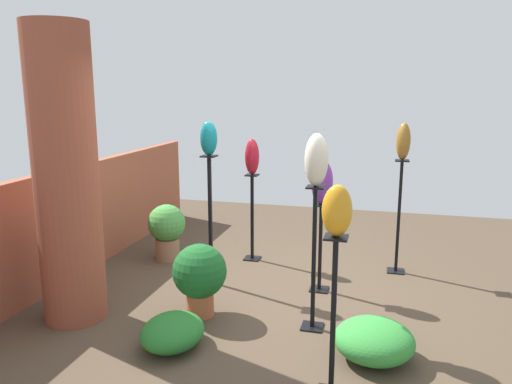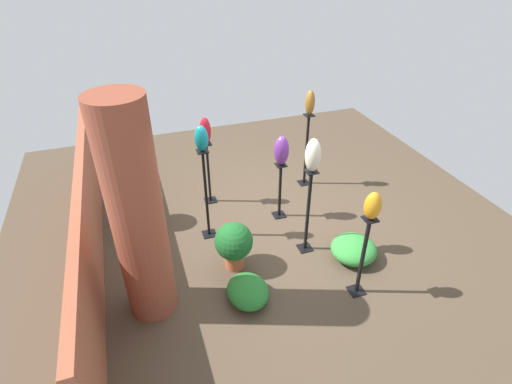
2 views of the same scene
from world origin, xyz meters
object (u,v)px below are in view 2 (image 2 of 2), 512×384
Objects in this scene: pedestal_teal at (206,198)px; art_vase_bronze at (310,103)px; art_vase_ruby at (205,131)px; pedestal_bronze at (306,153)px; pedestal_ruby at (209,176)px; art_vase_ivory at (313,155)px; potted_plant_mid_right at (234,243)px; pedestal_amber at (362,260)px; potted_plant_mid_left at (148,201)px; pedestal_ivory at (308,215)px; art_vase_amber at (373,206)px; brick_pillar at (138,217)px; pedestal_violet at (280,193)px; art_vase_teal at (201,138)px; art_vase_violet at (281,151)px.

art_vase_bronze is at bearing -65.98° from pedestal_teal.
pedestal_bronze is at bearing -89.77° from art_vase_ruby.
pedestal_ruby is 2.25m from art_vase_ivory.
pedestal_teal is (-0.90, 0.24, 0.17)m from pedestal_ruby.
art_vase_bronze reaches higher than potted_plant_mid_right.
pedestal_teal is at bearing 41.31° from pedestal_amber.
art_vase_bronze is 0.59× the size of potted_plant_mid_left.
art_vase_ivory reaches higher than pedestal_ivory.
art_vase_ruby reaches higher than potted_plant_mid_right.
art_vase_ruby is 2.99m from art_vase_amber.
brick_pillar is at bearing 124.27° from pedestal_bronze.
pedestal_bronze reaches higher than pedestal_violet.
pedestal_bronze is 3.70× the size of art_vase_teal.
art_vase_bronze is at bearing -55.73° from brick_pillar.
pedestal_teal is 1.07× the size of pedestal_bronze.
pedestal_bronze is 2.45m from art_vase_teal.
pedestal_violet is at bearing -84.80° from art_vase_teal.
art_vase_ivory is (-1.69, -1.04, 1.06)m from pedestal_ruby.
brick_pillar is at bearing 149.36° from art_vase_ruby.
art_vase_amber is (-2.69, 0.47, 0.74)m from pedestal_bronze.
art_vase_ivory is (0.99, 0.29, 1.02)m from pedestal_amber.
pedestal_ruby is 1.80m from pedestal_bronze.
potted_plant_mid_left is at bearing 35.25° from potted_plant_mid_right.
art_vase_bronze is (0.91, -2.04, -0.07)m from art_vase_teal.
potted_plant_mid_left is at bearing 56.40° from pedestal_ivory.
pedestal_teal is 2.41m from art_vase_bronze.
brick_pillar reaches higher than pedestal_amber.
pedestal_ruby is 0.95m from pedestal_teal.
art_vase_ruby is 0.96× the size of art_vase_ivory.
pedestal_amber reaches higher than pedestal_violet.
art_vase_ruby reaches higher than potted_plant_mid_left.
art_vase_ivory is at bearing -148.32° from pedestal_ruby.
pedestal_teal is (1.14, -0.98, -0.70)m from brick_pillar.
potted_plant_mid_left is (1.39, 2.10, -1.15)m from art_vase_ivory.
potted_plant_mid_left is at bearing 105.50° from pedestal_ruby.
pedestal_violet is at bearing -60.22° from brick_pillar.
pedestal_violet is at bearing 10.36° from art_vase_amber.
pedestal_teal is at bearing 41.31° from art_vase_amber.
art_vase_teal is (0.79, 1.28, 1.03)m from pedestal_ivory.
pedestal_ruby is 1.44m from art_vase_violet.
pedestal_amber is 2.58× the size of art_vase_ivory.
brick_pillar is 5.75× the size of art_vase_violet.
potted_plant_mid_left is at bearing 96.00° from pedestal_bronze.
art_vase_ivory is at bearing 155.86° from pedestal_bronze.
brick_pillar is 2.02× the size of pedestal_bronze.
pedestal_teal is 1.33m from art_vase_violet.
pedestal_teal is 1.05m from potted_plant_mid_left.
pedestal_bronze is 2.83m from art_vase_amber.
art_vase_teal reaches higher than pedestal_ruby.
art_vase_teal reaches higher than pedestal_violet.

